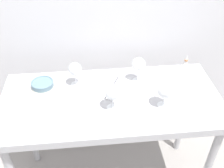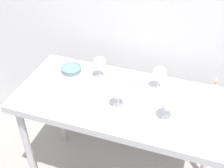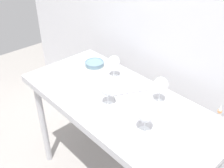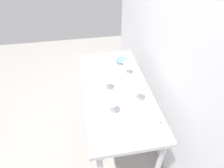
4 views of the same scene
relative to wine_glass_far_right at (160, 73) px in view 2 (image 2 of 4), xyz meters
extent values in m
cube|color=silver|center=(-0.20, 0.33, 0.27)|extent=(3.80, 0.04, 2.60)
cube|color=#B6B6BC|center=(-0.20, -0.16, -0.15)|extent=(1.40, 0.64, 0.04)
cube|color=#B6B6BC|center=(-0.20, -0.48, -0.16)|extent=(1.40, 0.01, 0.05)
cylinder|color=#B6B6BC|center=(-0.84, -0.42, -0.60)|extent=(0.05, 0.05, 0.86)
cylinder|color=#B6B6BC|center=(-0.84, 0.10, -0.60)|extent=(0.05, 0.05, 0.86)
cylinder|color=#B6B6BC|center=(0.44, 0.10, -0.60)|extent=(0.05, 0.05, 0.86)
cylinder|color=white|center=(0.00, 0.00, -0.13)|extent=(0.07, 0.07, 0.00)
cylinder|color=white|center=(0.00, 0.00, -0.08)|extent=(0.01, 0.01, 0.09)
sphere|color=white|center=(0.00, 0.00, 0.00)|extent=(0.09, 0.09, 0.09)
cylinder|color=maroon|center=(0.00, 0.00, -0.01)|extent=(0.06, 0.06, 0.02)
cylinder|color=white|center=(-0.19, -0.25, -0.13)|extent=(0.07, 0.07, 0.00)
cylinder|color=white|center=(-0.19, -0.25, -0.09)|extent=(0.01, 0.01, 0.08)
sphere|color=white|center=(-0.19, -0.25, -0.01)|extent=(0.09, 0.09, 0.09)
cylinder|color=maroon|center=(-0.19, -0.25, -0.02)|extent=(0.06, 0.06, 0.02)
cylinder|color=white|center=(-0.42, 0.00, -0.13)|extent=(0.08, 0.08, 0.00)
cylinder|color=white|center=(-0.42, 0.00, -0.08)|extent=(0.01, 0.01, 0.09)
sphere|color=white|center=(-0.42, 0.00, 0.00)|extent=(0.09, 0.09, 0.09)
cylinder|color=maroon|center=(-0.42, 0.00, -0.02)|extent=(0.06, 0.06, 0.02)
cylinder|color=white|center=(0.11, -0.26, -0.13)|extent=(0.07, 0.07, 0.00)
cylinder|color=white|center=(0.11, -0.26, -0.09)|extent=(0.01, 0.01, 0.08)
sphere|color=white|center=(0.11, -0.26, -0.01)|extent=(0.10, 0.10, 0.10)
cylinder|color=maroon|center=(0.11, -0.26, -0.03)|extent=(0.07, 0.07, 0.03)
cube|color=white|center=(-0.25, -0.03, -0.13)|extent=(0.24, 0.28, 0.01)
cube|color=white|center=(-0.11, -0.09, -0.13)|extent=(0.24, 0.28, 0.01)
cube|color=#3F3F47|center=(-0.18, -0.06, -0.13)|extent=(0.12, 0.22, 0.01)
cube|color=white|center=(0.20, -0.07, -0.13)|extent=(0.24, 0.25, 0.00)
cylinder|color=beige|center=(-0.64, 0.00, -0.13)|extent=(0.15, 0.15, 0.01)
cylinder|color=slate|center=(-0.64, 0.00, -0.11)|extent=(0.14, 0.14, 0.03)
torus|color=slate|center=(-0.64, 0.00, -0.09)|extent=(0.15, 0.15, 0.01)
cone|color=silver|center=(0.35, 0.08, -0.09)|extent=(0.10, 0.10, 0.09)
cylinder|color=#C17F4C|center=(0.35, 0.08, -0.03)|extent=(0.02, 0.02, 0.01)
cone|color=silver|center=(0.35, 0.08, -0.01)|extent=(0.02, 0.02, 0.04)
camera|label=1|loc=(-0.32, -1.42, 0.96)|focal=42.31mm
camera|label=2|loc=(0.19, -1.53, 1.08)|focal=46.08mm
camera|label=3|loc=(0.78, -1.12, 0.87)|focal=42.28mm
camera|label=4|loc=(1.22, -0.46, 1.11)|focal=30.80mm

